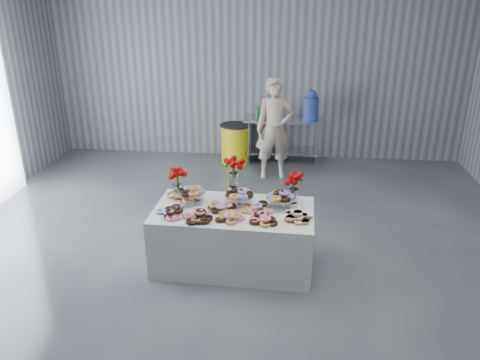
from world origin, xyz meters
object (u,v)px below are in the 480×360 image
object	(u,v)px
prep_table	(283,132)
trash_barrel	(235,143)
water_jug	(311,106)
display_table	(234,237)
person	(274,129)

from	to	relation	value
prep_table	trash_barrel	distance (m)	0.96
water_jug	trash_barrel	size ratio (longest dim) A/B	0.73
prep_table	water_jug	distance (m)	0.73
trash_barrel	display_table	bearing A→B (deg)	-84.08
water_jug	trash_barrel	bearing A→B (deg)	-178.13
display_table	trash_barrel	xyz separation A→B (m)	(-0.38, 3.69, 0.00)
display_table	person	size ratio (longest dim) A/B	1.06
prep_table	person	bearing A→B (deg)	-101.36
display_table	prep_table	bearing A→B (deg)	81.77
person	trash_barrel	xyz separation A→B (m)	(-0.77, 0.71, -0.52)
water_jug	person	xyz separation A→B (m)	(-0.65, -0.75, -0.25)
prep_table	person	world-z (taller)	person
display_table	person	xyz separation A→B (m)	(0.39, 2.99, 0.52)
person	trash_barrel	size ratio (longest dim) A/B	2.38
display_table	prep_table	xyz separation A→B (m)	(0.54, 3.74, 0.24)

